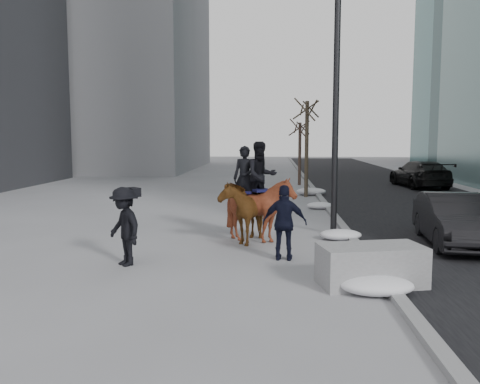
# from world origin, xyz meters

# --- Properties ---
(ground) EXTENTS (120.00, 120.00, 0.00)m
(ground) POSITION_xyz_m (0.00, 0.00, 0.00)
(ground) COLOR gray
(ground) RESTS_ON ground
(road) EXTENTS (8.00, 90.00, 0.01)m
(road) POSITION_xyz_m (7.00, 10.00, 0.01)
(road) COLOR black
(road) RESTS_ON ground
(curb) EXTENTS (0.25, 90.00, 0.12)m
(curb) POSITION_xyz_m (3.00, 10.00, 0.06)
(curb) COLOR gray
(curb) RESTS_ON ground
(planter) EXTENTS (2.13, 1.38, 0.79)m
(planter) POSITION_xyz_m (2.70, -1.52, 0.39)
(planter) COLOR gray
(planter) RESTS_ON ground
(car_near) EXTENTS (1.79, 4.23, 1.36)m
(car_near) POSITION_xyz_m (5.60, 2.33, 0.68)
(car_near) COLOR black
(car_near) RESTS_ON ground
(car_far) EXTENTS (2.57, 5.36, 1.51)m
(car_far) POSITION_xyz_m (9.08, 17.82, 0.75)
(car_far) COLOR black
(car_far) RESTS_ON ground
(tree_near) EXTENTS (1.20, 1.20, 5.00)m
(tree_near) POSITION_xyz_m (2.40, 12.86, 2.50)
(tree_near) COLOR #34271E
(tree_near) RESTS_ON ground
(tree_far) EXTENTS (1.20, 1.20, 4.06)m
(tree_far) POSITION_xyz_m (2.40, 18.81, 2.03)
(tree_far) COLOR #3C2B23
(tree_far) RESTS_ON ground
(mounted_left) EXTENTS (1.35, 2.17, 2.61)m
(mounted_left) POSITION_xyz_m (0.04, 2.54, 0.97)
(mounted_left) COLOR #513010
(mounted_left) RESTS_ON ground
(mounted_right) EXTENTS (1.98, 2.07, 2.73)m
(mounted_right) POSITION_xyz_m (0.49, 2.44, 1.09)
(mounted_right) COLOR #491D0E
(mounted_right) RESTS_ON ground
(feeder) EXTENTS (1.07, 0.90, 1.75)m
(feeder) POSITION_xyz_m (1.09, 0.41, 0.88)
(feeder) COLOR black
(feeder) RESTS_ON ground
(camera_crew) EXTENTS (1.25, 1.27, 1.75)m
(camera_crew) POSITION_xyz_m (-2.48, -0.29, 0.89)
(camera_crew) COLOR black
(camera_crew) RESTS_ON ground
(lamppost) EXTENTS (0.25, 2.02, 9.09)m
(lamppost) POSITION_xyz_m (2.60, 3.83, 4.99)
(lamppost) COLOR black
(lamppost) RESTS_ON ground
(snow_piles) EXTENTS (1.44, 16.51, 0.37)m
(snow_piles) POSITION_xyz_m (2.70, 6.16, 0.17)
(snow_piles) COLOR silver
(snow_piles) RESTS_ON ground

